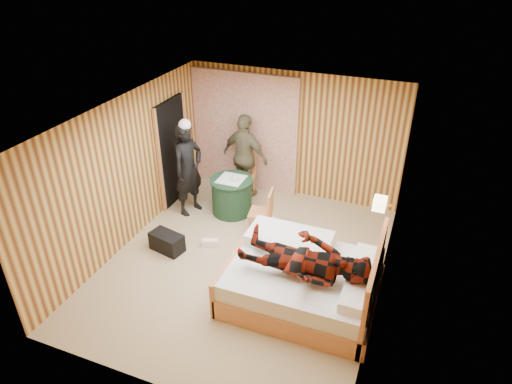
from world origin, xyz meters
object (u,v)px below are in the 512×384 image
at_px(chair_near, 265,210).
at_px(woman_standing, 188,169).
at_px(wall_lamp, 380,203).
at_px(bed, 305,280).
at_px(duffel_bag, 167,242).
at_px(man_at_table, 245,157).
at_px(chair_far, 244,172).
at_px(nightstand, 365,271).
at_px(round_table, 232,195).
at_px(man_on_bed, 305,252).

relative_size(chair_near, woman_standing, 0.48).
bearing_deg(wall_lamp, woman_standing, 169.46).
distance_m(wall_lamp, bed, 1.54).
height_order(duffel_bag, woman_standing, woman_standing).
bearing_deg(man_at_table, chair_far, 81.20).
distance_m(chair_far, woman_standing, 1.21).
bearing_deg(man_at_table, woman_standing, 64.13).
distance_m(wall_lamp, nightstand, 1.06).
bearing_deg(wall_lamp, man_at_table, 150.22).
xyz_separation_m(chair_far, duffel_bag, (-0.51, -2.14, -0.38)).
distance_m(nightstand, round_table, 2.96).
bearing_deg(round_table, woman_standing, -161.44).
xyz_separation_m(nightstand, chair_far, (-2.72, 1.84, 0.26)).
height_order(wall_lamp, duffel_bag, wall_lamp).
height_order(nightstand, chair_far, chair_far).
xyz_separation_m(wall_lamp, chair_far, (-2.76, 1.54, -0.76)).
bearing_deg(duffel_bag, chair_far, 89.13).
bearing_deg(nightstand, chair_far, 145.97).
height_order(bed, chair_near, bed).
xyz_separation_m(round_table, duffel_bag, (-0.52, -1.50, -0.20)).
bearing_deg(chair_far, bed, -59.89).
height_order(chair_far, duffel_bag, chair_far).
height_order(round_table, chair_near, chair_near).
height_order(bed, man_at_table, man_at_table).
xyz_separation_m(nightstand, round_table, (-2.71, 1.19, 0.08)).
xyz_separation_m(wall_lamp, woman_standing, (-3.49, 0.65, -0.41)).
xyz_separation_m(chair_far, woman_standing, (-0.73, -0.89, 0.35)).
xyz_separation_m(bed, woman_standing, (-2.69, 1.54, 0.56)).
bearing_deg(duffel_bag, nightstand, 17.99).
bearing_deg(nightstand, round_table, 156.20).
xyz_separation_m(duffel_bag, woman_standing, (-0.22, 1.25, 0.73)).
relative_size(nightstand, man_at_table, 0.33).
height_order(round_table, man_at_table, man_at_table).
bearing_deg(woman_standing, chair_near, -80.76).
relative_size(chair_near, man_on_bed, 0.49).
bearing_deg(bed, round_table, 137.46).
bearing_deg(woman_standing, wall_lamp, -83.99).
xyz_separation_m(wall_lamp, chair_near, (-1.92, 0.45, -0.80)).
relative_size(wall_lamp, chair_near, 0.30).
distance_m(duffel_bag, man_on_bed, 2.69).
bearing_deg(chair_near, chair_far, -151.55).
bearing_deg(round_table, wall_lamp, -18.13).
bearing_deg(woman_standing, duffel_bag, -153.41).
relative_size(nightstand, duffel_bag, 0.99).
relative_size(nightstand, chair_near, 0.65).
relative_size(round_table, man_on_bed, 0.45).
bearing_deg(man_on_bed, chair_near, 126.23).
bearing_deg(man_on_bed, wall_lamp, 55.26).
distance_m(round_table, duffel_bag, 1.60).
xyz_separation_m(bed, duffel_bag, (-2.47, 0.28, -0.17)).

